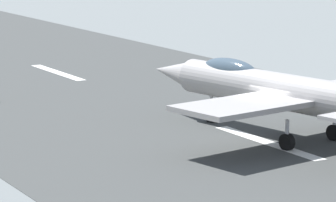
# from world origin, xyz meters

# --- Properties ---
(ground_plane) EXTENTS (400.00, 400.00, 0.00)m
(ground_plane) POSITION_xyz_m (0.00, 0.00, 0.00)
(ground_plane) COLOR slate
(runway_strip) EXTENTS (240.00, 26.00, 0.02)m
(runway_strip) POSITION_xyz_m (-0.02, 0.00, 0.01)
(runway_strip) COLOR #3D3F3E
(runway_strip) RESTS_ON ground
(fighter_jet) EXTENTS (17.93, 13.53, 5.53)m
(fighter_jet) POSITION_xyz_m (-0.05, -1.15, 2.34)
(fighter_jet) COLOR #999696
(fighter_jet) RESTS_ON ground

